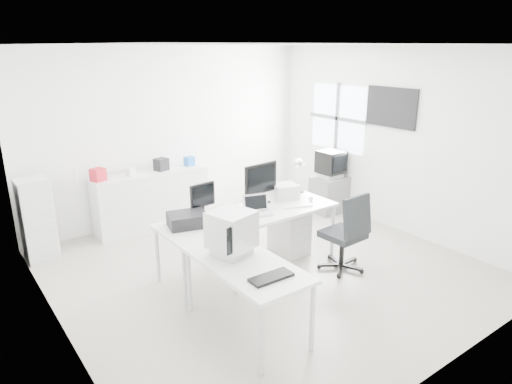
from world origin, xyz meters
TOP-DOWN VIEW (x-y plane):
  - floor at (0.00, 0.00)m, footprint 5.00×5.00m
  - ceiling at (0.00, 0.00)m, footprint 5.00×5.00m
  - back_wall at (0.00, 2.50)m, footprint 5.00×0.02m
  - left_wall at (-2.50, 0.00)m, footprint 0.02×5.00m
  - right_wall at (2.50, 0.00)m, footprint 0.02×5.00m
  - window at (2.48, 1.20)m, footprint 0.02×1.20m
  - wall_picture at (2.47, 0.10)m, footprint 0.04×0.90m
  - main_desk at (-0.12, 0.15)m, footprint 2.40×0.80m
  - side_desk at (-0.97, -0.95)m, footprint 0.70×1.40m
  - drawer_pedestal at (0.58, 0.20)m, footprint 0.40×0.50m
  - inkjet_printer at (-0.97, 0.25)m, footprint 0.52×0.45m
  - lcd_monitor_small at (-0.67, 0.40)m, footprint 0.36×0.23m
  - lcd_monitor_large at (0.23, 0.40)m, footprint 0.55×0.26m
  - laptop at (-0.07, 0.05)m, footprint 0.45×0.46m
  - white_keyboard at (0.53, 0.00)m, footprint 0.43×0.26m
  - white_mouse at (0.83, 0.05)m, footprint 0.07×0.07m
  - laser_printer at (0.63, 0.37)m, footprint 0.40×0.37m
  - desk_lamp at (0.98, 0.45)m, footprint 0.19×0.19m
  - crt_monitor at (-0.97, -0.70)m, footprint 0.47×0.47m
  - black_keyboard at (-0.97, -1.35)m, footprint 0.43×0.18m
  - office_chair at (0.80, -0.59)m, footprint 0.64×0.64m
  - tv_cabinet at (2.22, 1.05)m, footprint 0.57×0.47m
  - crt_tv at (2.22, 1.05)m, footprint 0.50×0.48m
  - sideboard at (-0.56, 2.24)m, footprint 1.81×0.45m
  - clutter_box_a at (-1.36, 2.24)m, footprint 0.23×0.22m
  - clutter_box_b at (-0.86, 2.24)m, footprint 0.14×0.13m
  - clutter_box_c at (-0.36, 2.24)m, footprint 0.23×0.22m
  - clutter_box_d at (0.14, 2.24)m, footprint 0.16×0.15m
  - clutter_bottle at (-1.66, 2.28)m, footprint 0.07×0.07m
  - filing_cabinet at (-2.28, 2.07)m, footprint 0.39×0.47m

SIDE VIEW (x-z plane):
  - floor at x=0.00m, z-range -0.01..0.01m
  - drawer_pedestal at x=0.58m, z-range 0.00..0.60m
  - tv_cabinet at x=2.22m, z-range 0.00..0.63m
  - main_desk at x=-0.12m, z-range 0.00..0.75m
  - side_desk at x=-0.97m, z-range 0.00..0.75m
  - sideboard at x=-0.56m, z-range 0.00..0.91m
  - office_chair at x=0.80m, z-range 0.00..1.06m
  - filing_cabinet at x=-2.28m, z-range 0.00..1.12m
  - white_keyboard at x=0.53m, z-range 0.75..0.77m
  - black_keyboard at x=-0.97m, z-range 0.75..0.78m
  - white_mouse at x=0.83m, z-range 0.75..0.82m
  - inkjet_printer at x=-0.97m, z-range 0.75..0.91m
  - laser_printer at x=0.63m, z-range 0.75..0.95m
  - crt_tv at x=2.22m, z-range 0.63..1.08m
  - laptop at x=-0.07m, z-range 0.75..0.99m
  - clutter_box_b at x=-0.86m, z-range 0.91..1.02m
  - lcd_monitor_small at x=-0.67m, z-range 0.75..1.19m
  - crt_monitor at x=-0.97m, z-range 0.75..1.20m
  - clutter_box_d at x=0.14m, z-range 0.91..1.05m
  - desk_lamp at x=0.98m, z-range 0.75..1.22m
  - clutter_box_a at x=-1.36m, z-range 0.91..1.09m
  - clutter_box_c at x=-0.36m, z-range 0.91..1.10m
  - clutter_bottle at x=-1.66m, z-range 0.91..1.13m
  - lcd_monitor_large at x=0.23m, z-range 0.75..1.31m
  - back_wall at x=0.00m, z-range 0.00..2.80m
  - left_wall at x=-2.50m, z-range 0.00..2.80m
  - right_wall at x=2.50m, z-range 0.00..2.80m
  - window at x=2.48m, z-range 1.05..2.15m
  - wall_picture at x=2.47m, z-range 1.60..2.20m
  - ceiling at x=0.00m, z-range 2.79..2.80m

